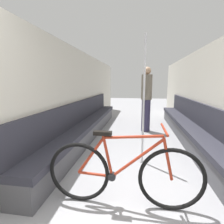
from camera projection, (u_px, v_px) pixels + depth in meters
wall_left at (76, 95)px, 4.24m from camera, size 0.10×10.03×2.18m
wall_right at (206, 96)px, 3.80m from camera, size 0.10×10.03×2.18m
bench_seat_row_left at (87, 126)px, 4.45m from camera, size 0.44×5.42×0.94m
bench_seat_row_right at (190, 130)px, 4.08m from camera, size 0.44×5.42×0.94m
bicycle at (123, 174)px, 1.95m from camera, size 1.76×0.46×0.93m
grab_pole_near at (144, 103)px, 2.92m from camera, size 0.08×0.08×2.16m
passenger_standing at (146, 99)px, 4.93m from camera, size 0.30×0.30×1.82m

